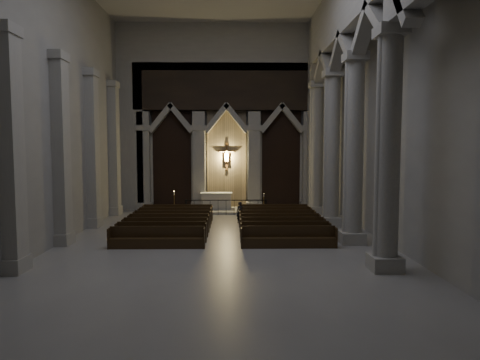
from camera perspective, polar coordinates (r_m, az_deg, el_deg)
The scene contains 11 objects.
room at distance 16.84m, azimuth -2.43°, elevation 16.34°, with size 24.00×24.10×12.00m.
sanctuary_wall at distance 28.12m, azimuth -1.82°, elevation 9.52°, with size 14.00×0.77×12.00m.
right_arcade at distance 18.88m, azimuth 15.27°, elevation 15.58°, with size 1.00×24.00×12.00m.
left_pilasters at distance 21.22m, azimuth -20.72°, elevation 3.57°, with size 0.60×13.00×8.03m.
sanctuary_step at distance 27.38m, azimuth -1.81°, elevation -4.07°, with size 8.50×2.60×0.15m, color #9F9D95.
altar at distance 27.59m, azimuth -3.17°, elevation -2.76°, with size 2.05×0.82×1.04m.
altar_rail at distance 25.85m, azimuth -1.87°, elevation -3.31°, with size 4.91×0.09×0.96m.
candle_stand_left at distance 26.40m, azimuth -8.76°, elevation -3.74°, with size 0.24×0.24×1.45m.
candle_stand_right at distance 26.42m, azimuth 3.18°, elevation -3.78°, with size 0.22×0.22×1.29m.
pews at distance 20.95m, azimuth -2.08°, elevation -6.13°, with size 9.33×7.08×0.88m.
worshipper at distance 23.24m, azimuth 0.03°, elevation -4.34°, with size 0.42×0.28×1.16m, color black.
Camera 1 is at (0.40, -16.47, 4.13)m, focal length 32.00 mm.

